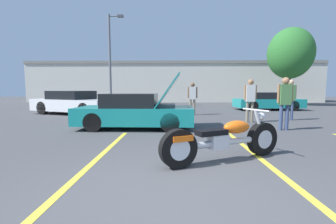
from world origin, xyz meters
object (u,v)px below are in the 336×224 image
Objects in this scene: light_pole at (111,57)px; motorcycle at (224,140)px; parked_car_right_row at (267,102)px; parked_car_left_row at (74,103)px; spectator_far_lot at (193,96)px; show_car_hood_open at (136,112)px; spectator_near_motorcycle at (285,99)px; spectator_by_show_car at (250,97)px; tree_background at (290,54)px; spectator_midground at (290,96)px.

light_pole is 2.85× the size of motorcycle.
light_pole is 11.91m from parked_car_right_row.
motorcycle is 0.48× the size of parked_car_left_row.
motorcycle is 7.88m from spectator_far_lot.
show_car_hood_open reaches higher than spectator_near_motorcycle.
parked_car_right_row is 2.41× the size of spectator_near_motorcycle.
spectator_by_show_car is 3.44m from spectator_far_lot.
parked_car_right_row reaches higher than motorcycle.
show_car_hood_open is (3.49, -9.69, -3.33)m from light_pole.
parked_car_right_row is 2.39× the size of spectator_by_show_car.
tree_background is 3.74× the size of spectator_far_lot.
spectator_far_lot reaches higher than parked_car_right_row.
tree_background is 1.51× the size of parked_car_right_row.
spectator_far_lot is at bearing -151.53° from parked_car_right_row.
tree_background is 17.44m from parked_car_left_row.
spectator_near_motorcycle is (8.59, -10.00, -2.85)m from light_pole.
show_car_hood_open is (-11.24, -11.60, -3.80)m from tree_background.
tree_background is (14.73, 1.91, 0.47)m from light_pole.
spectator_near_motorcycle is at bearing -6.26° from parked_car_left_row.
tree_background is at bearing 7.38° from light_pole.
spectator_midground is at bearing 19.38° from show_car_hood_open.
spectator_midground is 1.04× the size of spectator_far_lot.
spectator_midground is at bearing 8.94° from parked_car_left_row.
light_pole is 6.15m from parked_car_left_row.
show_car_hood_open is 4.84m from spectator_by_show_car.
spectator_near_motorcycle is at bearing -2.56° from show_car_hood_open.
spectator_by_show_car is (4.57, 1.52, 0.49)m from show_car_hood_open.
parked_car_right_row is at bearing 30.76° from spectator_far_lot.
show_car_hood_open reaches higher than parked_car_right_row.
parked_car_left_row is at bearing -98.50° from light_pole.
show_car_hood_open is at bearing -161.46° from spectator_midground.
parked_car_left_row is (-4.26, 4.56, 0.03)m from show_car_hood_open.
motorcycle is at bearing -66.51° from light_pole.
light_pole is 1.74× the size of show_car_hood_open.
spectator_midground reaches higher than spectator_far_lot.
spectator_by_show_car reaches higher than spectator_near_motorcycle.
spectator_far_lot is (2.39, 4.18, 0.45)m from show_car_hood_open.
spectator_midground is at bearing -36.62° from light_pole.
parked_car_left_row is (-0.77, -5.14, -3.29)m from light_pole.
spectator_near_motorcycle is (-6.14, -11.90, -3.32)m from tree_background.
spectator_far_lot is at bearing 129.36° from spectator_by_show_car.
light_pole is at bearing 110.64° from show_car_hood_open.
tree_background is 13.80m from spectator_near_motorcycle.
parked_car_right_row is at bearing 34.27° from parked_car_left_row.
spectator_midground is at bearing 18.77° from spectator_by_show_car.
show_car_hood_open is 0.80× the size of parked_car_left_row.
motorcycle is at bearing -56.91° from show_car_hood_open.
tree_background is 16.60m from show_car_hood_open.
tree_background is 1.60× the size of show_car_hood_open.
tree_background is at bearing 34.61° from motorcycle.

